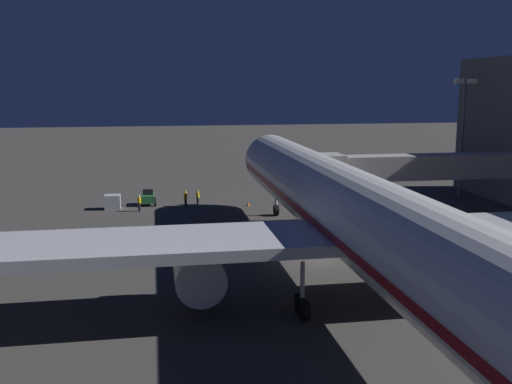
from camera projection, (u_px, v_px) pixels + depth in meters
The scene contains 11 objects.
ground_plane at pixel (318, 260), 48.06m from camera, with size 320.00×320.00×0.00m, color #383533.
airliner_at_gate at pixel (369, 226), 36.31m from camera, with size 59.25×69.23×17.90m.
jet_bridge at pixel (407, 167), 60.67m from camera, with size 23.89×3.40×7.18m.
apron_floodlight_mast at pixel (463, 127), 74.21m from camera, with size 2.90×0.50×14.74m.
pushback_tug at pixel (148, 198), 69.71m from camera, with size 1.86×2.37×1.95m.
baggage_container_near_belt at pixel (113, 202), 67.45m from camera, with size 1.75×1.53×1.64m, color #B7BABF.
ground_crew_near_nose_gear at pixel (198, 197), 70.06m from camera, with size 0.40×0.40×1.69m.
ground_crew_by_belt_loader at pixel (139, 202), 66.21m from camera, with size 0.40×0.40×1.88m.
ground_crew_marshaller_fwd at pixel (186, 197), 69.01m from camera, with size 0.40×0.40×1.87m.
traffic_cone_nose_port at pixel (285, 202), 69.93m from camera, with size 0.36×0.36×0.55m, color orange.
traffic_cone_nose_starboard at pixel (248, 204), 69.19m from camera, with size 0.36×0.36×0.55m, color orange.
Camera 1 is at (12.89, 44.74, 14.08)m, focal length 41.45 mm.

